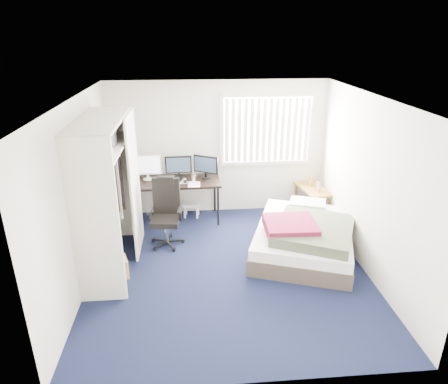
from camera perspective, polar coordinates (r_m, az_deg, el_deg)
ground at (r=6.07m, az=0.64°, el=-10.83°), size 4.20×4.20×0.00m
room_shell at (r=5.40m, az=0.71°, el=2.73°), size 4.20×4.20×4.20m
window_assembly at (r=7.44m, az=6.15°, el=8.80°), size 1.72×0.09×1.32m
closet at (r=5.80m, az=-16.25°, el=1.55°), size 0.64×1.84×2.22m
desk at (r=7.27m, az=-6.83°, el=1.87°), size 1.60×0.78×1.24m
office_chair at (r=6.61m, az=-8.22°, el=-3.83°), size 0.58×0.58×1.13m
footstool at (r=7.58m, az=-4.68°, el=-2.09°), size 0.35×0.30×0.26m
nightstand at (r=7.66m, az=12.55°, el=0.10°), size 0.55×0.88×0.74m
bed at (r=6.48m, az=11.41°, el=-6.15°), size 2.04×2.34×0.65m
pine_box at (r=6.02m, az=-15.39°, el=-10.48°), size 0.43×0.37×0.28m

